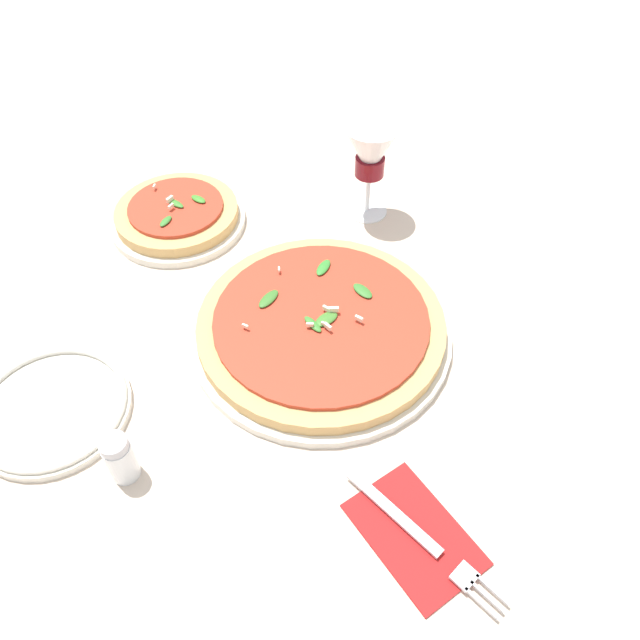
{
  "coord_description": "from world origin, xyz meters",
  "views": [
    {
      "loc": [
        0.33,
        -0.39,
        0.63
      ],
      "look_at": [
        -0.0,
        0.03,
        0.03
      ],
      "focal_mm": 35.0,
      "sensor_mm": 36.0,
      "label": 1
    }
  ],
  "objects_px": {
    "shaker_pepper": "(120,458)",
    "pizza_personal_side": "(177,216)",
    "pizza_arugula_main": "(320,327)",
    "wine_glass": "(370,156)",
    "side_plate_white": "(52,409)",
    "fork": "(421,537)"
  },
  "relations": [
    {
      "from": "wine_glass",
      "to": "side_plate_white",
      "type": "height_order",
      "value": "wine_glass"
    },
    {
      "from": "pizza_arugula_main",
      "to": "pizza_personal_side",
      "type": "distance_m",
      "value": 0.32
    },
    {
      "from": "pizza_arugula_main",
      "to": "wine_glass",
      "type": "distance_m",
      "value": 0.29
    },
    {
      "from": "wine_glass",
      "to": "fork",
      "type": "height_order",
      "value": "wine_glass"
    },
    {
      "from": "pizza_arugula_main",
      "to": "side_plate_white",
      "type": "distance_m",
      "value": 0.34
    },
    {
      "from": "pizza_arugula_main",
      "to": "wine_glass",
      "type": "height_order",
      "value": "wine_glass"
    },
    {
      "from": "shaker_pepper",
      "to": "wine_glass",
      "type": "bearing_deg",
      "value": 96.25
    },
    {
      "from": "pizza_arugula_main",
      "to": "pizza_personal_side",
      "type": "xyz_separation_m",
      "value": [
        -0.32,
        0.04,
        -0.0
      ]
    },
    {
      "from": "fork",
      "to": "shaker_pepper",
      "type": "height_order",
      "value": "shaker_pepper"
    },
    {
      "from": "pizza_arugula_main",
      "to": "wine_glass",
      "type": "bearing_deg",
      "value": 112.25
    },
    {
      "from": "pizza_arugula_main",
      "to": "wine_glass",
      "type": "relative_size",
      "value": 2.27
    },
    {
      "from": "shaker_pepper",
      "to": "pizza_personal_side",
      "type": "bearing_deg",
      "value": 129.2
    },
    {
      "from": "pizza_arugula_main",
      "to": "pizza_personal_side",
      "type": "bearing_deg",
      "value": 172.12
    },
    {
      "from": "wine_glass",
      "to": "pizza_personal_side",
      "type": "bearing_deg",
      "value": -135.78
    },
    {
      "from": "pizza_personal_side",
      "to": "shaker_pepper",
      "type": "xyz_separation_m",
      "value": [
        0.28,
        -0.34,
        0.02
      ]
    },
    {
      "from": "pizza_personal_side",
      "to": "shaker_pepper",
      "type": "bearing_deg",
      "value": -50.8
    },
    {
      "from": "pizza_arugula_main",
      "to": "wine_glass",
      "type": "xyz_separation_m",
      "value": [
        -0.1,
        0.25,
        0.09
      ]
    },
    {
      "from": "wine_glass",
      "to": "fork",
      "type": "distance_m",
      "value": 0.55
    },
    {
      "from": "wine_glass",
      "to": "side_plate_white",
      "type": "bearing_deg",
      "value": -97.46
    },
    {
      "from": "wine_glass",
      "to": "fork",
      "type": "relative_size",
      "value": 0.75
    },
    {
      "from": "fork",
      "to": "shaker_pepper",
      "type": "relative_size",
      "value": 3.03
    },
    {
      "from": "pizza_arugula_main",
      "to": "pizza_personal_side",
      "type": "relative_size",
      "value": 1.64
    }
  ]
}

